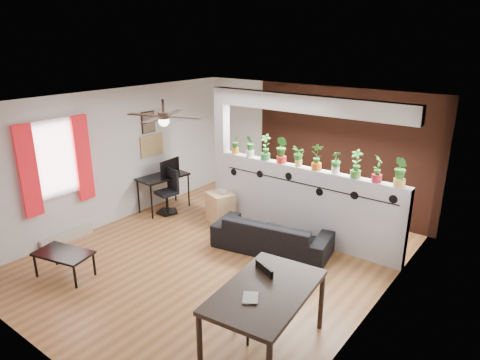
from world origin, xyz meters
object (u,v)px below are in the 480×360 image
at_px(cup, 222,191).
at_px(folding_chair, 258,294).
at_px(potted_plant_7, 356,163).
at_px(cube_shelf, 221,207).
at_px(potted_plant_4, 299,155).
at_px(potted_plant_3, 282,149).
at_px(potted_plant_0, 235,143).
at_px(potted_plant_2, 266,146).
at_px(potted_plant_9, 401,171).
at_px(sofa, 272,235).
at_px(potted_plant_1, 250,145).
at_px(computer_desk, 163,179).
at_px(potted_plant_8, 378,168).
at_px(potted_plant_5, 317,156).
at_px(ceiling_fan, 164,118).
at_px(coffee_table, 63,255).
at_px(dining_table, 266,296).
at_px(potted_plant_6, 336,162).
at_px(office_chair, 169,195).

distance_m(cup, folding_chair, 3.39).
bearing_deg(potted_plant_7, cube_shelf, -172.47).
bearing_deg(potted_plant_4, potted_plant_3, 180.00).
distance_m(potted_plant_0, potted_plant_2, 0.70).
distance_m(potted_plant_9, sofa, 2.35).
distance_m(potted_plant_7, potted_plant_9, 0.70).
xyz_separation_m(sofa, folding_chair, (1.06, -1.92, 0.26)).
xyz_separation_m(potted_plant_1, sofa, (1.01, -0.73, -1.29)).
distance_m(potted_plant_9, computer_desk, 4.76).
bearing_deg(potted_plant_8, potted_plant_7, -180.00).
bearing_deg(potted_plant_5, ceiling_fan, -134.61).
relative_size(cube_shelf, coffee_table, 0.63).
height_order(potted_plant_9, dining_table, potted_plant_9).
distance_m(potted_plant_6, cube_shelf, 2.57).
xyz_separation_m(potted_plant_7, potted_plant_9, (0.70, 0.00, 0.01)).
height_order(potted_plant_7, cup, potted_plant_7).
xyz_separation_m(cube_shelf, office_chair, (-1.14, -0.31, 0.11)).
distance_m(potted_plant_1, potted_plant_9, 2.81).
xyz_separation_m(potted_plant_1, folding_chair, (2.06, -2.66, -1.03)).
bearing_deg(ceiling_fan, potted_plant_1, 78.35).
bearing_deg(potted_plant_9, potted_plant_0, -180.00).
relative_size(potted_plant_4, cup, 2.93).
bearing_deg(potted_plant_2, computer_desk, -164.98).
xyz_separation_m(potted_plant_7, cube_shelf, (-2.57, -0.34, -1.30)).
bearing_deg(coffee_table, potted_plant_9, 41.13).
bearing_deg(potted_plant_9, potted_plant_7, -180.00).
relative_size(potted_plant_4, potted_plant_6, 0.98).
height_order(potted_plant_0, potted_plant_9, potted_plant_9).
bearing_deg(sofa, potted_plant_6, -146.71).
height_order(potted_plant_5, potted_plant_7, potted_plant_5).
relative_size(ceiling_fan, sofa, 0.62).
bearing_deg(dining_table, potted_plant_2, 124.32).
distance_m(potted_plant_7, dining_table, 3.00).
distance_m(cube_shelf, folding_chair, 3.44).
relative_size(potted_plant_5, cube_shelf, 0.78).
bearing_deg(potted_plant_2, potted_plant_7, 0.00).
bearing_deg(potted_plant_2, potted_plant_0, -180.00).
relative_size(cup, dining_table, 0.08).
distance_m(potted_plant_1, potted_plant_7, 2.11).
height_order(potted_plant_1, coffee_table, potted_plant_1).
bearing_deg(potted_plant_7, office_chair, -170.01).
bearing_deg(potted_plant_8, potted_plant_9, 0.00).
height_order(potted_plant_0, potted_plant_2, potted_plant_2).
xyz_separation_m(potted_plant_3, potted_plant_4, (0.35, 0.00, -0.06)).
bearing_deg(dining_table, potted_plant_8, 87.06).
distance_m(potted_plant_6, potted_plant_9, 1.05).
xyz_separation_m(cup, coffee_table, (-0.64, -3.04, -0.29)).
distance_m(potted_plant_6, folding_chair, 2.86).
distance_m(potted_plant_2, potted_plant_9, 2.46).
bearing_deg(potted_plant_3, computer_desk, -166.99).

